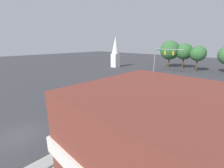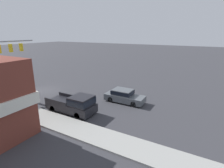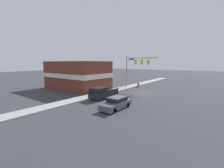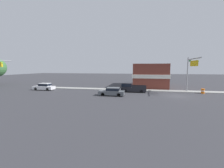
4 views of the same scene
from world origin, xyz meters
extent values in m
plane|color=#38383D|center=(0.00, 0.00, 0.00)|extent=(200.00, 200.00, 0.00)
cylinder|color=gray|center=(-6.05, 36.28, 3.59)|extent=(0.22, 0.22, 7.17)
cylinder|color=gray|center=(-2.21, 36.28, 6.67)|extent=(7.69, 0.18, 0.18)
cube|color=gold|center=(-3.09, 36.28, 5.81)|extent=(0.36, 0.36, 1.05)
sphere|color=green|center=(-3.09, 36.08, 6.12)|extent=(0.22, 0.22, 0.22)
cube|color=gold|center=(-0.93, 36.28, 5.81)|extent=(0.36, 0.36, 1.05)
sphere|color=green|center=(-0.93, 36.08, 6.12)|extent=(0.22, 0.22, 0.22)
cube|color=#196B38|center=(-4.85, 36.28, 6.38)|extent=(1.40, 0.04, 0.30)
cylinder|color=black|center=(-2.59, 13.13, 0.33)|extent=(0.22, 0.66, 0.66)
cylinder|color=black|center=(-0.95, 13.13, 0.33)|extent=(0.22, 0.66, 0.66)
cylinder|color=black|center=(-2.59, 10.24, 0.33)|extent=(0.22, 0.66, 0.66)
cylinder|color=black|center=(-0.95, 10.24, 0.33)|extent=(0.22, 0.66, 0.66)
cube|color=#51565B|center=(-1.77, 11.69, 0.54)|extent=(1.86, 4.66, 0.71)
cube|color=#51565B|center=(-1.77, 11.41, 1.20)|extent=(1.71, 2.23, 0.61)
cube|color=black|center=(-1.77, 11.41, 1.20)|extent=(1.73, 2.32, 0.43)
cylinder|color=black|center=(1.17, 29.80, 0.33)|extent=(0.22, 0.66, 0.66)
cylinder|color=black|center=(2.78, 29.80, 0.33)|extent=(0.22, 0.66, 0.66)
cylinder|color=black|center=(1.17, 26.83, 0.33)|extent=(0.22, 0.66, 0.66)
cylinder|color=black|center=(2.78, 26.83, 0.33)|extent=(0.22, 0.66, 0.66)
cube|color=silver|center=(1.98, 28.32, 0.54)|extent=(1.83, 4.79, 0.72)
cube|color=silver|center=(1.98, 28.03, 1.25)|extent=(1.68, 2.30, 0.68)
cube|color=black|center=(1.98, 28.03, 1.25)|extent=(1.70, 2.39, 0.48)
cylinder|color=black|center=(2.29, 9.59, 0.33)|extent=(0.22, 0.66, 0.66)
cylinder|color=black|center=(4.19, 9.59, 0.33)|extent=(0.22, 0.66, 0.66)
cylinder|color=black|center=(2.29, 6.33, 0.33)|extent=(0.22, 0.66, 0.66)
cylinder|color=black|center=(4.19, 6.33, 0.33)|extent=(0.22, 0.66, 0.66)
cube|color=black|center=(3.24, 7.96, 0.61)|extent=(2.12, 5.25, 0.85)
cube|color=black|center=(3.24, 9.39, 1.47)|extent=(2.01, 2.00, 0.87)
cube|color=black|center=(3.24, 9.39, 1.47)|extent=(2.03, 2.08, 0.61)
cube|color=black|center=(2.24, 6.81, 1.21)|extent=(0.12, 2.96, 0.35)
cube|color=black|center=(4.24, 6.81, 1.21)|extent=(0.12, 2.96, 0.35)
cube|color=silver|center=(14.15, 4.21, 3.05)|extent=(13.80, 8.69, 0.90)
cube|color=white|center=(-20.97, 36.23, 2.33)|extent=(2.29, 2.29, 4.66)
cone|color=white|center=(-20.97, 36.23, 7.51)|extent=(2.52, 2.52, 5.70)
cylinder|color=#4C3823|center=(-7.28, 48.95, 1.48)|extent=(0.44, 0.44, 2.95)
sphere|color=#336633|center=(-7.28, 48.95, 5.85)|extent=(6.44, 6.44, 6.44)
cylinder|color=#4C3823|center=(-2.94, 50.25, 1.57)|extent=(0.44, 0.44, 3.14)
sphere|color=#336633|center=(-2.94, 50.25, 5.52)|extent=(5.27, 5.27, 5.27)
cylinder|color=#4C3823|center=(2.07, 47.02, 1.63)|extent=(0.44, 0.44, 3.25)
sphere|color=#336633|center=(2.07, 47.02, 5.26)|extent=(4.45, 4.45, 4.45)
camera|label=1|loc=(14.58, -2.73, 8.35)|focal=24.00mm
camera|label=2|loc=(15.60, 19.80, 7.91)|focal=28.00mm
camera|label=3|loc=(-12.27, 26.48, 5.72)|focal=24.00mm
camera|label=4|loc=(-28.35, 6.32, 5.12)|focal=24.00mm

